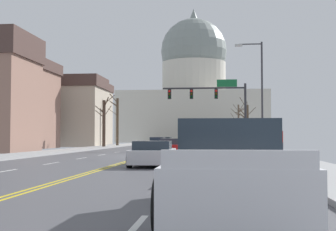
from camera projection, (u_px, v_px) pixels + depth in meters
name	position (u px, v px, depth m)	size (l,w,h in m)	color
ground	(145.00, 156.00, 31.17)	(20.00, 180.00, 0.20)	#4D4D52
signal_gantry	(215.00, 99.00, 43.28)	(7.91, 0.41, 6.59)	#28282D
street_lamp_right	(259.00, 88.00, 33.64)	(2.04, 0.24, 8.19)	#333338
capitol_building	(194.00, 95.00, 104.79)	(32.11, 22.27, 30.78)	beige
sedan_near_00	(182.00, 146.00, 39.93)	(1.99, 4.40, 1.14)	#1E7247
sedan_near_01	(172.00, 147.00, 33.06)	(1.96, 4.27, 1.20)	#B71414
sedan_near_02	(222.00, 150.00, 26.60)	(2.00, 4.40, 1.23)	#B71414
sedan_near_03	(154.00, 154.00, 21.18)	(2.19, 4.63, 1.16)	silver
sedan_near_04	(224.00, 163.00, 14.21)	(1.98, 4.56, 1.17)	#B71414
pickup_truck_near_05	(229.00, 172.00, 8.15)	(2.25, 5.72, 1.69)	silver
sedan_oncoming_00	(157.00, 143.00, 52.21)	(2.02, 4.35, 1.24)	navy
sedan_oncoming_01	(164.00, 142.00, 60.69)	(2.12, 4.61, 1.22)	black
flank_building_00	(4.00, 105.00, 51.44)	(11.43, 6.54, 9.69)	#8C6656
flank_building_01	(81.00, 113.00, 71.88)	(8.33, 9.69, 9.72)	#B2A38E
flank_building_02	(61.00, 111.00, 59.60)	(11.17, 6.75, 9.03)	#B2A38E
bare_tree_00	(239.00, 122.00, 73.71)	(2.24, 2.45, 6.41)	brown
bare_tree_01	(117.00, 121.00, 60.26)	(1.70, 1.73, 6.85)	#4C3D2D
bare_tree_02	(247.00, 123.00, 57.05)	(2.51, 2.42, 6.11)	#4C3D2D
bare_tree_03	(104.00, 122.00, 53.66)	(2.53, 2.47, 5.99)	#423328
bare_tree_04	(236.00, 129.00, 82.80)	(2.10, 2.61, 5.48)	brown
pedestrian_00	(280.00, 140.00, 27.68)	(0.35, 0.34, 1.76)	#33333D
pedestrian_01	(255.00, 140.00, 33.15)	(0.35, 0.34, 1.68)	#4C4238
bicycle_parked	(270.00, 149.00, 31.79)	(0.12, 1.77, 0.85)	black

